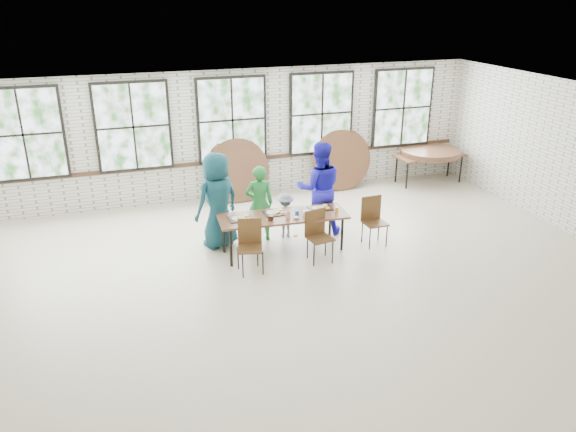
# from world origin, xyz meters

# --- Properties ---
(room) EXTENTS (12.00, 12.00, 12.00)m
(room) POSITION_xyz_m (0.00, 4.44, 1.83)
(room) COLOR beige
(room) RESTS_ON ground
(dining_table) EXTENTS (2.45, 0.97, 0.74)m
(dining_table) POSITION_xyz_m (0.17, 1.19, 0.69)
(dining_table) COLOR brown
(dining_table) RESTS_ON ground
(chair_near_left) EXTENTS (0.51, 0.50, 0.95)m
(chair_near_left) POSITION_xyz_m (-0.62, 0.66, 0.56)
(chair_near_left) COLOR #53371B
(chair_near_left) RESTS_ON ground
(chair_near_right) EXTENTS (0.48, 0.47, 0.95)m
(chair_near_right) POSITION_xyz_m (0.66, 0.68, 0.56)
(chair_near_right) COLOR #53371B
(chair_near_right) RESTS_ON ground
(chair_spare) EXTENTS (0.43, 0.42, 0.95)m
(chair_spare) POSITION_xyz_m (1.94, 1.01, 0.56)
(chair_spare) COLOR #53371B
(chair_spare) RESTS_ON ground
(adult_teal) EXTENTS (1.07, 0.91, 1.86)m
(adult_teal) POSITION_xyz_m (-0.93, 1.84, 0.93)
(adult_teal) COLOR navy
(adult_teal) RESTS_ON ground
(adult_green) EXTENTS (0.60, 0.43, 1.54)m
(adult_green) POSITION_xyz_m (-0.11, 1.84, 0.77)
(adult_green) COLOR #217D34
(adult_green) RESTS_ON ground
(toddler) EXTENTS (0.62, 0.40, 0.91)m
(toddler) POSITION_xyz_m (0.43, 1.84, 0.46)
(toddler) COLOR #151D43
(toddler) RESTS_ON ground
(adult_blue) EXTENTS (1.07, 0.92, 1.90)m
(adult_blue) POSITION_xyz_m (1.14, 1.84, 0.95)
(adult_blue) COLOR #201BC1
(adult_blue) RESTS_ON ground
(storage_table) EXTENTS (1.85, 0.88, 0.74)m
(storage_table) POSITION_xyz_m (5.00, 3.93, 0.69)
(storage_table) COLOR brown
(storage_table) RESTS_ON ground
(tabletop_clutter) EXTENTS (2.05, 0.60, 0.11)m
(tabletop_clutter) POSITION_xyz_m (0.26, 1.16, 0.77)
(tabletop_clutter) COLOR black
(tabletop_clutter) RESTS_ON dining_table
(round_tops_stacked) EXTENTS (1.50, 1.50, 0.13)m
(round_tops_stacked) POSITION_xyz_m (5.00, 3.93, 0.80)
(round_tops_stacked) COLOR brown
(round_tops_stacked) RESTS_ON storage_table
(round_tops_leaning) EXTENTS (4.19, 0.50, 1.48)m
(round_tops_leaning) POSITION_xyz_m (1.36, 4.22, 0.74)
(round_tops_leaning) COLOR brown
(round_tops_leaning) RESTS_ON ground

